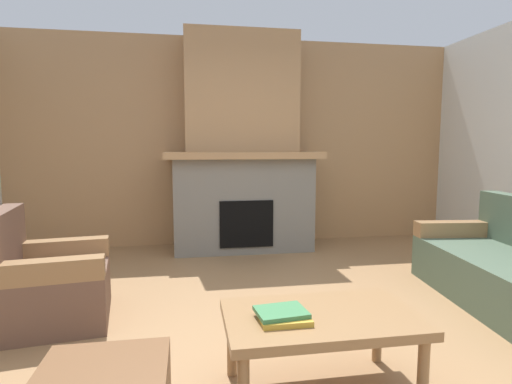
# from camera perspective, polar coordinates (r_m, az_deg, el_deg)

# --- Properties ---
(ground) EXTENTS (9.00, 9.00, 0.00)m
(ground) POSITION_cam_1_polar(r_m,az_deg,el_deg) (2.85, 5.62, -20.61)
(ground) COLOR #9E754C
(wall_back_wood_panel) EXTENTS (6.00, 0.12, 2.70)m
(wall_back_wood_panel) POSITION_cam_1_polar(r_m,az_deg,el_deg) (5.49, -2.52, 6.97)
(wall_back_wood_panel) COLOR tan
(wall_back_wood_panel) RESTS_ON ground
(fireplace) EXTENTS (1.90, 0.82, 2.70)m
(fireplace) POSITION_cam_1_polar(r_m,az_deg,el_deg) (5.12, -1.99, 4.93)
(fireplace) COLOR gray
(fireplace) RESTS_ON ground
(armchair) EXTENTS (0.86, 0.86, 0.85)m
(armchair) POSITION_cam_1_polar(r_m,az_deg,el_deg) (3.40, -27.51, -11.40)
(armchair) COLOR brown
(armchair) RESTS_ON ground
(coffee_table) EXTENTS (1.00, 0.60, 0.43)m
(coffee_table) POSITION_cam_1_polar(r_m,az_deg,el_deg) (2.24, 9.11, -17.85)
(coffee_table) COLOR #997047
(coffee_table) RESTS_ON ground
(book_stack_near_edge) EXTENTS (0.27, 0.23, 0.05)m
(book_stack_near_edge) POSITION_cam_1_polar(r_m,az_deg,el_deg) (2.11, 3.83, -16.97)
(book_stack_near_edge) COLOR gold
(book_stack_near_edge) RESTS_ON coffee_table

